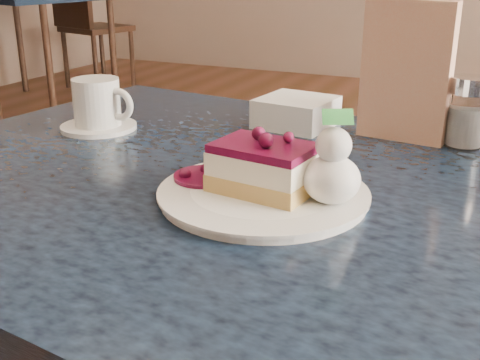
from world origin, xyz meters
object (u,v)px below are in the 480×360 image
at_px(cheesecake_slice, 264,168).
at_px(coffee_set, 98,107).
at_px(bg_table_far_left, 38,95).
at_px(main_table, 281,241).
at_px(dessert_plate, 263,195).

distance_m(cheesecake_slice, coffee_set, 0.43).
bearing_deg(coffee_set, bg_table_far_left, 135.20).
distance_m(main_table, dessert_plate, 0.10).
xyz_separation_m(cheesecake_slice, bg_table_far_left, (-2.97, 2.74, -0.74)).
xyz_separation_m(main_table, bg_table_far_left, (-2.98, 2.69, -0.61)).
xyz_separation_m(cheesecake_slice, coffee_set, (-0.39, 0.18, -0.00)).
distance_m(cheesecake_slice, bg_table_far_left, 4.11).
bearing_deg(coffee_set, dessert_plate, -24.96).
bearing_deg(bg_table_far_left, dessert_plate, -29.28).
bearing_deg(main_table, dessert_plate, -90.00).
bearing_deg(cheesecake_slice, coffee_set, 162.43).
xyz_separation_m(dessert_plate, bg_table_far_left, (-2.97, 2.74, -0.70)).
xyz_separation_m(main_table, coffee_set, (-0.40, 0.13, 0.12)).
bearing_deg(main_table, cheesecake_slice, -90.00).
height_order(cheesecake_slice, bg_table_far_left, cheesecake_slice).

